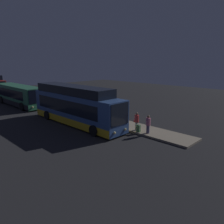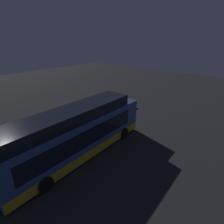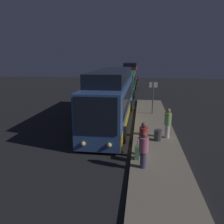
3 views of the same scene
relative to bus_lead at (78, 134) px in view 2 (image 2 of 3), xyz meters
name	(u,v)px [view 2 (image 2 of 3)]	position (x,y,z in m)	size (l,w,h in m)	color
ground	(92,145)	(1.51, 0.17, -1.80)	(80.00, 80.00, 0.00)	#232326
platform	(71,133)	(1.51, 3.09, -1.72)	(20.00, 2.63, 0.16)	gray
bus_lead	(78,134)	(0.00, 0.00, 0.00)	(12.44, 2.73, 3.98)	#33518C
passenger_boarding	(115,108)	(7.51, 2.35, -0.76)	(0.43, 0.43, 1.64)	#4C476B
passenger_waiting	(108,111)	(6.22, 2.34, -0.74)	(0.67, 0.54, 1.69)	silver
passenger_with_bags	(81,115)	(3.57, 3.78, -0.66)	(0.54, 0.54, 1.80)	silver
suitcase	(113,116)	(6.68, 2.05, -1.31)	(0.35, 0.22, 0.89)	#598C59
sign_post	(28,132)	(-2.27, 3.17, 0.08)	(0.10, 0.69, 2.75)	#4C4C51
trash_bin	(89,120)	(4.13, 3.20, -1.31)	(0.44, 0.44, 0.65)	#3F3F44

